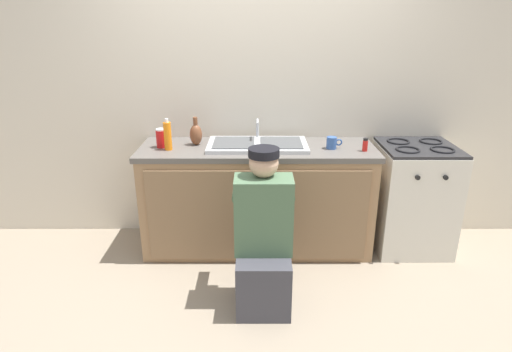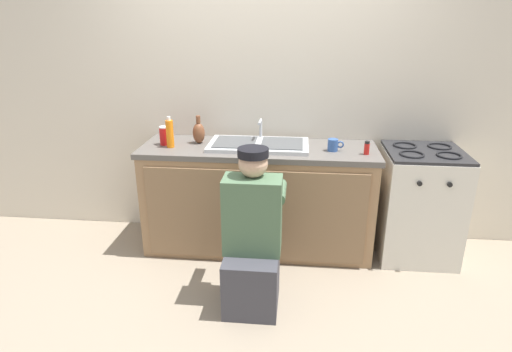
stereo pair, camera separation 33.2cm
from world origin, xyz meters
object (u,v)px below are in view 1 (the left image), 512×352
coffee_mug (330,143)px  vase_decorative (194,134)px  plumber_person (262,243)px  soda_cup_red (160,138)px  sink_double_basin (256,144)px  soap_bottle_orange (166,136)px  spice_bottle_red (363,145)px  stove_range (411,197)px

coffee_mug → vase_decorative: (-1.09, 0.11, 0.04)m
plumber_person → vase_decorative: (-0.54, 0.86, 0.53)m
plumber_person → vase_decorative: 1.14m
soda_cup_red → vase_decorative: (0.27, 0.07, 0.01)m
soda_cup_red → sink_double_basin: bearing=1.4°
plumber_person → coffee_mug: plumber_person is taller
soap_bottle_orange → plumber_person: bearing=-44.2°
spice_bottle_red → soda_cup_red: 1.61m
spice_bottle_red → soap_bottle_orange: bearing=178.7°
sink_double_basin → spice_bottle_red: size_ratio=7.62×
spice_bottle_red → sink_double_basin: bearing=171.6°
soap_bottle_orange → soda_cup_red: bearing=134.4°
sink_double_basin → spice_bottle_red: (0.84, -0.12, 0.03)m
soap_bottle_orange → vase_decorative: (0.20, 0.14, -0.02)m
spice_bottle_red → soap_bottle_orange: size_ratio=0.42×
coffee_mug → soap_bottle_orange: (-1.29, -0.03, 0.07)m
coffee_mug → soda_cup_red: (-1.36, 0.04, 0.03)m
sink_double_basin → spice_bottle_red: sink_double_basin is taller
plumber_person → coffee_mug: size_ratio=8.76×
stove_range → plumber_person: bearing=-147.8°
spice_bottle_red → soap_bottle_orange: (-1.54, 0.04, 0.06)m
plumber_person → coffee_mug: 1.05m
sink_double_basin → soap_bottle_orange: (-0.70, -0.09, 0.09)m
soda_cup_red → plumber_person: bearing=-44.3°
stove_range → soap_bottle_orange: 2.09m
coffee_mug → soda_cup_red: bearing=178.4°
spice_bottle_red → soda_cup_red: size_ratio=0.69×
sink_double_basin → plumber_person: plumber_person is taller
coffee_mug → spice_bottle_red: (0.25, -0.07, 0.00)m
soda_cup_red → coffee_mug: bearing=-1.6°
stove_range → spice_bottle_red: bearing=-165.7°
coffee_mug → soda_cup_red: 1.36m
sink_double_basin → soda_cup_red: 0.77m
stove_range → soda_cup_red: 2.14m
sink_double_basin → soda_cup_red: size_ratio=5.26×
soap_bottle_orange → vase_decorative: 0.25m
soda_cup_red → vase_decorative: size_ratio=0.66×
plumber_person → vase_decorative: vase_decorative is taller
sink_double_basin → coffee_mug: bearing=-5.5°
stove_range → vase_decorative: bearing=178.2°
stove_range → spice_bottle_red: size_ratio=8.72×
stove_range → plumber_person: 1.51m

